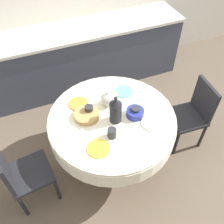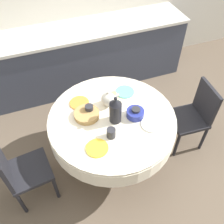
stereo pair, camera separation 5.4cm
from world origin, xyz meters
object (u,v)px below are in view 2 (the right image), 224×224
at_px(chair_right, 20,170).
at_px(coffee_carafe, 115,111).
at_px(teapot, 108,99).
at_px(chair_left, 194,114).

distance_m(chair_right, coffee_carafe, 1.08).
xyz_separation_m(chair_right, teapot, (1.01, 0.30, 0.34)).
bearing_deg(coffee_carafe, chair_right, -175.90).
height_order(coffee_carafe, teapot, coffee_carafe).
distance_m(chair_right, teapot, 1.11).
distance_m(coffee_carafe, teapot, 0.23).
bearing_deg(coffee_carafe, teapot, 88.36).
distance_m(chair_left, coffee_carafe, 1.05).
relative_size(coffee_carafe, teapot, 1.59).
relative_size(chair_left, coffee_carafe, 2.74).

